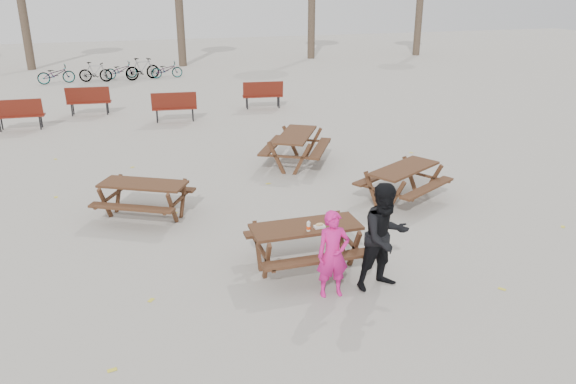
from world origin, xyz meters
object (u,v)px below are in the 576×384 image
object	(u,v)px
picnic_table_far	(296,149)
soda_bottle	(309,227)
child	(333,254)
picnic_table_east	(403,184)
adult	(385,237)
picnic_table_north	(144,200)
food_tray	(320,227)
main_picnic_table	(306,236)

from	to	relation	value
picnic_table_far	soda_bottle	bearing A→B (deg)	-166.09
child	picnic_table_east	distance (m)	4.35
child	adult	bearing A→B (deg)	4.41
picnic_table_east	picnic_table_north	bearing A→B (deg)	143.03
picnic_table_north	food_tray	bearing A→B (deg)	-22.16
main_picnic_table	picnic_table_far	distance (m)	5.65
main_picnic_table	food_tray	size ratio (longest dim) A/B	10.00
main_picnic_table	food_tray	distance (m)	0.31
main_picnic_table	child	size ratio (longest dim) A/B	1.31
food_tray	soda_bottle	distance (m)	0.23
main_picnic_table	picnic_table_far	bearing A→B (deg)	73.85
main_picnic_table	adult	xyz separation A→B (m)	(0.96, -0.94, 0.28)
food_tray	child	bearing A→B (deg)	-95.22
picnic_table_east	adult	bearing A→B (deg)	-151.90
adult	picnic_table_east	size ratio (longest dim) A/B	0.97
picnic_table_far	child	bearing A→B (deg)	-163.17
adult	picnic_table_north	size ratio (longest dim) A/B	1.00
soda_bottle	adult	size ratio (longest dim) A/B	0.10
soda_bottle	picnic_table_far	bearing A→B (deg)	74.17
child	adult	size ratio (longest dim) A/B	0.80
main_picnic_table	food_tray	xyz separation A→B (m)	(0.18, -0.15, 0.21)
adult	picnic_table_north	distance (m)	5.23
child	picnic_table_north	size ratio (longest dim) A/B	0.80
food_tray	adult	xyz separation A→B (m)	(0.78, -0.79, 0.07)
main_picnic_table	adult	bearing A→B (deg)	-44.42
main_picnic_table	picnic_table_north	bearing A→B (deg)	128.92
food_tray	soda_bottle	world-z (taller)	soda_bottle
picnic_table_east	picnic_table_north	xyz separation A→B (m)	(-5.44, 0.73, -0.01)
soda_bottle	adult	xyz separation A→B (m)	(0.99, -0.73, 0.01)
picnic_table_east	picnic_table_north	world-z (taller)	picnic_table_east
main_picnic_table	adult	size ratio (longest dim) A/B	1.04
main_picnic_table	picnic_table_east	bearing A→B (deg)	37.11
child	picnic_table_far	distance (m)	6.54
picnic_table_far	picnic_table_east	bearing A→B (deg)	-125.61
picnic_table_east	picnic_table_north	distance (m)	5.49
picnic_table_east	food_tray	bearing A→B (deg)	-168.71
soda_bottle	child	world-z (taller)	child
picnic_table_north	picnic_table_far	distance (m)	4.68
food_tray	adult	size ratio (longest dim) A/B	0.10
adult	picnic_table_east	bearing A→B (deg)	48.01
picnic_table_north	picnic_table_far	size ratio (longest dim) A/B	0.89
adult	main_picnic_table	bearing A→B (deg)	126.13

